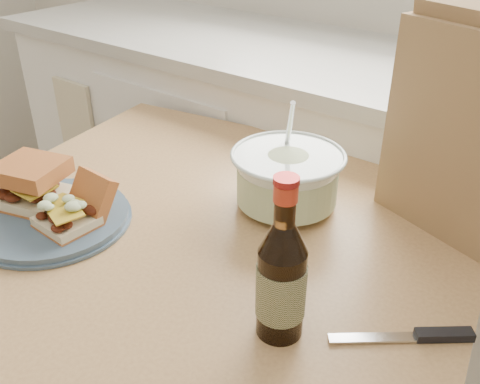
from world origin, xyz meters
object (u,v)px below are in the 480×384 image
Objects in this scene: dining_table at (195,284)px; beer_bottle at (281,279)px; plate at (52,219)px; coleslaw_bowl at (287,180)px.

beer_bottle is (0.26, -0.11, 0.21)m from dining_table.
beer_bottle is at bearing 3.46° from plate.
dining_table is 0.35m from beer_bottle.
plate is 0.49m from beer_bottle.
plate is 0.44m from coleslaw_bowl.
beer_bottle is at bearing -58.06° from coleslaw_bowl.
plate is 1.14× the size of beer_bottle.
coleslaw_bowl is (0.31, 0.32, 0.05)m from plate.
dining_table is at bearing 157.45° from beer_bottle.
dining_table is 4.00× the size of plate.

